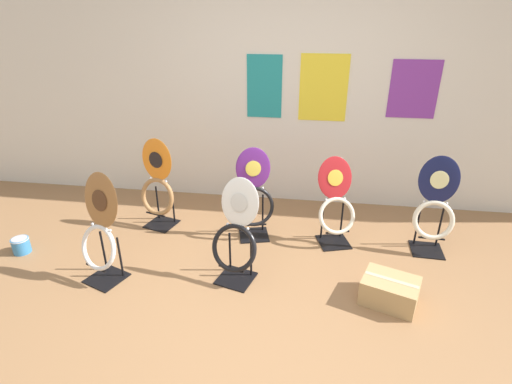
# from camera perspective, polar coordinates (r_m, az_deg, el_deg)

# --- Properties ---
(ground_plane) EXTENTS (14.00, 14.00, 0.00)m
(ground_plane) POSITION_cam_1_polar(r_m,az_deg,el_deg) (2.95, 0.51, -19.27)
(ground_plane) COLOR #8E6642
(wall_back) EXTENTS (8.00, 0.07, 2.60)m
(wall_back) POSITION_cam_1_polar(r_m,az_deg,el_deg) (4.31, 4.60, 14.91)
(wall_back) COLOR silver
(wall_back) RESTS_ON ground_plane
(toilet_seat_display_woodgrain) EXTENTS (0.43, 0.37, 0.92)m
(toilet_seat_display_woodgrain) POSITION_cam_1_polar(r_m,az_deg,el_deg) (3.40, -21.36, -5.51)
(toilet_seat_display_woodgrain) COLOR black
(toilet_seat_display_woodgrain) RESTS_ON ground_plane
(toilet_seat_display_purple_note) EXTENTS (0.41, 0.34, 0.89)m
(toilet_seat_display_purple_note) POSITION_cam_1_polar(r_m,az_deg,el_deg) (3.76, -0.34, -0.57)
(toilet_seat_display_purple_note) COLOR black
(toilet_seat_display_purple_note) RESTS_ON ground_plane
(toilet_seat_display_orange_sun) EXTENTS (0.41, 0.35, 0.92)m
(toilet_seat_display_orange_sun) POSITION_cam_1_polar(r_m,az_deg,el_deg) (4.07, -13.88, 0.82)
(toilet_seat_display_orange_sun) COLOR black
(toilet_seat_display_orange_sun) RESTS_ON ground_plane
(toilet_seat_display_navy_moon) EXTENTS (0.37, 0.29, 0.90)m
(toilet_seat_display_navy_moon) POSITION_cam_1_polar(r_m,az_deg,el_deg) (3.87, 24.15, -2.32)
(toilet_seat_display_navy_moon) COLOR black
(toilet_seat_display_navy_moon) RESTS_ON ground_plane
(toilet_seat_display_crimson_swirl) EXTENTS (0.41, 0.40, 0.82)m
(toilet_seat_display_crimson_swirl) POSITION_cam_1_polar(r_m,az_deg,el_deg) (3.76, 11.33, -2.10)
(toilet_seat_display_crimson_swirl) COLOR black
(toilet_seat_display_crimson_swirl) RESTS_ON ground_plane
(toilet_seat_display_white_plain) EXTENTS (0.43, 0.37, 0.87)m
(toilet_seat_display_white_plain) POSITION_cam_1_polar(r_m,az_deg,el_deg) (3.18, -2.84, -6.14)
(toilet_seat_display_white_plain) COLOR black
(toilet_seat_display_white_plain) RESTS_ON ground_plane
(paint_can) EXTENTS (0.16, 0.16, 0.15)m
(paint_can) POSITION_cam_1_polar(r_m,az_deg,el_deg) (4.26, -30.55, -6.52)
(paint_can) COLOR teal
(paint_can) RESTS_ON ground_plane
(storage_box) EXTENTS (0.48, 0.42, 0.20)m
(storage_box) POSITION_cam_1_polar(r_m,az_deg,el_deg) (3.28, 18.56, -13.22)
(storage_box) COLOR tan
(storage_box) RESTS_ON ground_plane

